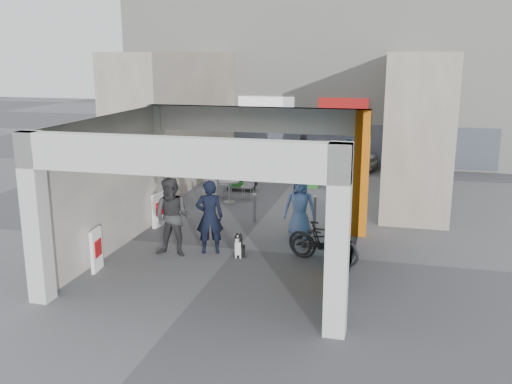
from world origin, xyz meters
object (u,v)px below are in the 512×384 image
(man_back_turned, at_px, (173,217))
(cafe_set, at_px, (228,191))
(produce_stand, at_px, (241,183))
(border_collie, at_px, (239,247))
(white_van, at_px, (334,154))
(bicycle_rear, at_px, (324,241))
(man_elderly, at_px, (300,207))
(man_with_dog, at_px, (210,217))
(man_crates, at_px, (304,160))
(bicycle_front, at_px, (323,241))

(man_back_turned, bearing_deg, cafe_set, 93.47)
(produce_stand, distance_m, border_collie, 7.13)
(border_collie, distance_m, white_van, 11.98)
(border_collie, distance_m, bicycle_rear, 2.10)
(white_van, bearing_deg, man_elderly, -165.08)
(produce_stand, relative_size, white_van, 0.29)
(white_van, bearing_deg, border_collie, -170.91)
(man_with_dog, xyz_separation_m, white_van, (1.80, 11.82, -0.30))
(produce_stand, bearing_deg, man_with_dog, -85.51)
(man_crates, distance_m, bicycle_front, 8.49)
(cafe_set, distance_m, border_collie, 5.71)
(cafe_set, distance_m, white_van, 7.17)
(cafe_set, xyz_separation_m, man_crates, (2.11, 3.08, 0.65))
(produce_stand, xyz_separation_m, man_with_dog, (1.05, -6.78, 0.66))
(border_collie, xyz_separation_m, bicycle_front, (2.07, 0.19, 0.25))
(man_elderly, height_order, bicycle_rear, man_elderly)
(man_elderly, bearing_deg, border_collie, -125.70)
(man_with_dog, relative_size, bicycle_front, 0.98)
(man_back_turned, bearing_deg, man_crates, 78.83)
(produce_stand, relative_size, man_elderly, 0.64)
(man_back_turned, bearing_deg, border_collie, 11.23)
(bicycle_front, bearing_deg, border_collie, 117.62)
(border_collie, xyz_separation_m, man_crates, (0.20, 8.46, 0.72))
(man_elderly, relative_size, white_van, 0.46)
(cafe_set, relative_size, man_with_dog, 0.80)
(border_collie, height_order, man_with_dog, man_with_dog)
(man_back_turned, distance_m, bicycle_front, 3.76)
(bicycle_front, bearing_deg, man_back_turned, 119.99)
(white_van, bearing_deg, bicycle_rear, -160.90)
(white_van, bearing_deg, bicycle_front, -160.93)
(man_elderly, xyz_separation_m, man_crates, (-0.98, 6.53, 0.11))
(border_collie, xyz_separation_m, white_van, (0.99, 11.93, 0.39))
(cafe_set, distance_m, produce_stand, 1.51)
(white_van, bearing_deg, produce_stand, 164.37)
(produce_stand, xyz_separation_m, man_back_turned, (0.23, -7.19, 0.71))
(man_with_dog, xyz_separation_m, bicycle_rear, (2.87, 0.16, -0.46))
(cafe_set, height_order, border_collie, cafe_set)
(man_back_turned, relative_size, white_van, 0.52)
(produce_stand, bearing_deg, cafe_set, -96.41)
(man_back_turned, height_order, bicycle_rear, man_back_turned)
(man_back_turned, height_order, man_elderly, man_back_turned)
(produce_stand, bearing_deg, bicycle_rear, -63.67)
(man_with_dog, bearing_deg, bicycle_rear, 163.70)
(man_with_dog, xyz_separation_m, man_elderly, (1.99, 1.82, -0.08))
(man_crates, distance_m, white_van, 3.58)
(man_elderly, bearing_deg, bicycle_rear, -66.18)
(border_collie, relative_size, man_back_turned, 0.32)
(cafe_set, distance_m, man_crates, 3.79)
(border_collie, height_order, man_back_turned, man_back_turned)
(man_with_dog, relative_size, bicycle_rear, 1.17)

